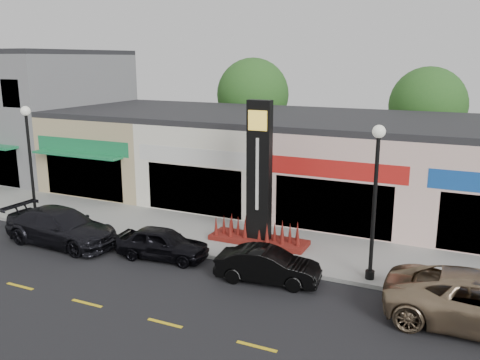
{
  "coord_description": "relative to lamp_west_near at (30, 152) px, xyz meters",
  "views": [
    {
      "loc": [
        10.9,
        -14.57,
        7.75
      ],
      "look_at": [
        2.22,
        4.0,
        2.83
      ],
      "focal_mm": 38.0,
      "sensor_mm": 36.0,
      "label": 1
    }
  ],
  "objects": [
    {
      "name": "building_grey_2story",
      "position": [
        -10.0,
        8.98,
        0.67
      ],
      "size": [
        12.0,
        10.95,
        8.3
      ],
      "color": "slate",
      "rests_on": "ground"
    },
    {
      "name": "ground",
      "position": [
        8.0,
        -2.5,
        -3.48
      ],
      "size": [
        120.0,
        120.0,
        0.0
      ],
      "primitive_type": "plane",
      "color": "black",
      "rests_on": "ground"
    },
    {
      "name": "lamp_east_near",
      "position": [
        16.0,
        0.0,
        0.0
      ],
      "size": [
        0.44,
        0.44,
        5.47
      ],
      "color": "black",
      "rests_on": "sidewalk"
    },
    {
      "name": "shop_pink_w",
      "position": [
        13.5,
        8.97,
        -1.08
      ],
      "size": [
        7.0,
        10.01,
        4.8
      ],
      "color": "beige",
      "rests_on": "ground"
    },
    {
      "name": "curb",
      "position": [
        8.0,
        -0.4,
        -3.4
      ],
      "size": [
        52.0,
        0.2,
        0.15
      ],
      "primitive_type": "cube",
      "color": "gray",
      "rests_on": "ground"
    },
    {
      "name": "tree_rear_mid",
      "position": [
        16.0,
        17.0,
        1.41
      ],
      "size": [
        4.8,
        4.8,
        7.29
      ],
      "color": "#382619",
      "rests_on": "ground"
    },
    {
      "name": "pylon_sign",
      "position": [
        11.0,
        1.7,
        -1.2
      ],
      "size": [
        4.2,
        1.3,
        6.0
      ],
      "color": "#5C160F",
      "rests_on": "sidewalk"
    },
    {
      "name": "car_dark_sedan",
      "position": [
        3.3,
        -1.68,
        -2.71
      ],
      "size": [
        2.3,
        5.33,
        1.53
      ],
      "primitive_type": "imported",
      "rotation": [
        0.0,
        0.0,
        1.54
      ],
      "color": "black",
      "rests_on": "ground"
    },
    {
      "name": "shop_cream",
      "position": [
        6.5,
        8.97,
        -1.08
      ],
      "size": [
        7.0,
        10.01,
        4.8
      ],
      "color": "silver",
      "rests_on": "ground"
    },
    {
      "name": "lamp_west_near",
      "position": [
        0.0,
        0.0,
        0.0
      ],
      "size": [
        0.44,
        0.44,
        5.47
      ],
      "color": "black",
      "rests_on": "sidewalk"
    },
    {
      "name": "tree_rear_west",
      "position": [
        4.0,
        17.0,
        1.74
      ],
      "size": [
        5.2,
        5.2,
        7.83
      ],
      "color": "#382619",
      "rests_on": "ground"
    },
    {
      "name": "car_black_conv",
      "position": [
        12.69,
        -1.46,
        -2.87
      ],
      "size": [
        1.74,
        3.83,
        1.22
      ],
      "primitive_type": "imported",
      "rotation": [
        0.0,
        0.0,
        1.69
      ],
      "color": "black",
      "rests_on": "ground"
    },
    {
      "name": "shop_beige",
      "position": [
        -0.5,
        8.96,
        -1.08
      ],
      "size": [
        7.0,
        10.85,
        4.8
      ],
      "color": "tan",
      "rests_on": "ground"
    },
    {
      "name": "sidewalk",
      "position": [
        8.0,
        1.85,
        -3.4
      ],
      "size": [
        52.0,
        4.3,
        0.15
      ],
      "primitive_type": "cube",
      "color": "gray",
      "rests_on": "ground"
    },
    {
      "name": "car_black_sedan",
      "position": [
        8.09,
        -1.21,
        -2.84
      ],
      "size": [
        1.87,
        3.85,
        1.27
      ],
      "primitive_type": "imported",
      "rotation": [
        0.0,
        0.0,
        1.67
      ],
      "color": "black",
      "rests_on": "ground"
    }
  ]
}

